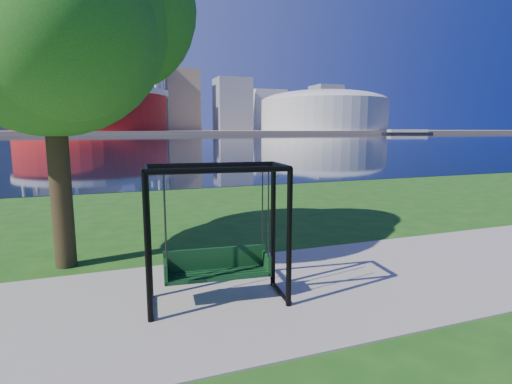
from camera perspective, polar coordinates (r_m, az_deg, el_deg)
ground at (r=7.42m, az=-2.05°, el=-13.10°), size 900.00×900.00×0.00m
path at (r=6.98m, az=-0.73°, el=-14.44°), size 120.00×4.00×0.03m
river at (r=108.60m, az=-19.13°, el=6.98°), size 900.00×180.00×0.02m
far_bank at (r=312.56m, az=-19.93°, el=8.08°), size 900.00×228.00×2.00m
stadium at (r=241.95m, az=-22.38°, el=10.99°), size 83.00×83.00×32.00m
arena at (r=278.06m, az=9.66°, el=11.51°), size 84.00×84.00×26.56m
skyline at (r=327.63m, az=-21.05°, el=14.16°), size 392.00×66.00×96.50m
swing at (r=6.40m, az=-5.62°, el=-6.50°), size 2.28×1.16×2.25m
park_tree at (r=9.14m, az=-28.00°, el=22.16°), size 5.83×5.27×7.24m
barge at (r=251.23m, az=20.80°, el=8.01°), size 28.76×14.34×2.78m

